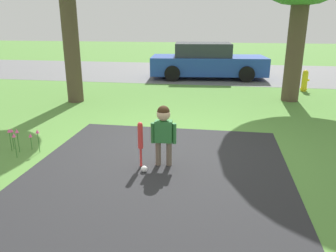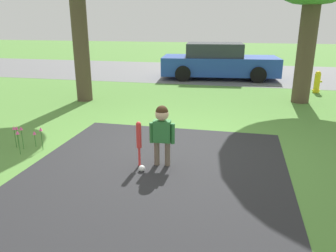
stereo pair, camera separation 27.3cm
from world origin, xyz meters
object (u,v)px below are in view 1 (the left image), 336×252
object	(u,v)px
parked_car	(207,62)
sports_ball	(144,169)
child	(164,127)
fire_hydrant	(305,81)
baseball_bat	(140,138)

from	to	relation	value
parked_car	sports_ball	bearing A→B (deg)	-98.80
child	fire_hydrant	world-z (taller)	child
fire_hydrant	parked_car	xyz separation A→B (m)	(-3.12, 2.08, 0.29)
sports_ball	parked_car	distance (m)	8.53
baseball_bat	fire_hydrant	size ratio (longest dim) A/B	1.05
child	baseball_bat	xyz separation A→B (m)	(-0.32, -0.10, -0.15)
child	fire_hydrant	bearing A→B (deg)	57.65
sports_ball	baseball_bat	bearing A→B (deg)	116.68
child	sports_ball	world-z (taller)	child
baseball_bat	sports_ball	size ratio (longest dim) A/B	7.37
baseball_bat	sports_ball	xyz separation A→B (m)	(0.09, -0.18, -0.40)
child	parked_car	bearing A→B (deg)	84.63
baseball_bat	parked_car	size ratio (longest dim) A/B	0.16
child	parked_car	world-z (taller)	parked_car
baseball_bat	parked_car	xyz separation A→B (m)	(0.53, 8.33, 0.16)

